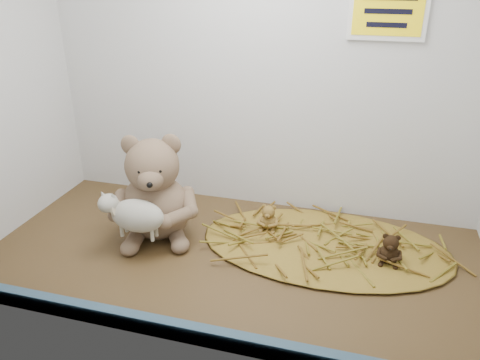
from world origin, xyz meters
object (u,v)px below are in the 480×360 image
(main_teddy, at_px, (154,187))
(mini_teddy_tan, at_px, (269,216))
(toy_lamb, at_px, (138,216))
(mini_teddy_brown, at_px, (390,247))

(main_teddy, relative_size, mini_teddy_tan, 3.89)
(main_teddy, distance_m, toy_lamb, 0.10)
(toy_lamb, height_order, mini_teddy_brown, toy_lamb)
(toy_lamb, xyz_separation_m, mini_teddy_brown, (0.59, 0.11, -0.06))
(main_teddy, relative_size, mini_teddy_brown, 3.69)
(mini_teddy_tan, bearing_deg, toy_lamb, -148.74)
(main_teddy, distance_m, mini_teddy_tan, 0.31)
(mini_teddy_tan, relative_size, mini_teddy_brown, 0.95)
(main_teddy, xyz_separation_m, mini_teddy_tan, (0.28, 0.09, -0.09))
(toy_lamb, xyz_separation_m, mini_teddy_tan, (0.28, 0.18, -0.06))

